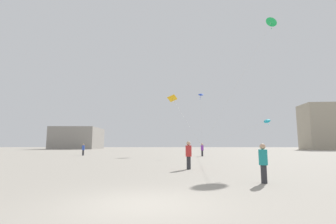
# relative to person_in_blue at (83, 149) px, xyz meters

# --- Properties ---
(ground_plane) EXTENTS (300.00, 300.00, 0.00)m
(ground_plane) POSITION_rel_person_in_blue_xyz_m (12.93, -29.11, -0.97)
(ground_plane) COLOR #9E9689
(person_in_blue) EXTENTS (0.38, 0.38, 1.76)m
(person_in_blue) POSITION_rel_person_in_blue_xyz_m (0.00, 0.00, 0.00)
(person_in_blue) COLOR #2D2D33
(person_in_blue) RESTS_ON ground_plane
(person_in_red) EXTENTS (0.39, 0.39, 1.81)m
(person_in_red) POSITION_rel_person_in_blue_xyz_m (14.70, -19.72, 0.03)
(person_in_red) COLOR #2D2D33
(person_in_red) RESTS_ON ground_plane
(person_in_teal) EXTENTS (0.36, 0.36, 1.63)m
(person_in_teal) POSITION_rel_person_in_blue_xyz_m (17.56, -25.34, -0.07)
(person_in_teal) COLOR #2D2D33
(person_in_teal) RESTS_ON ground_plane
(person_in_purple) EXTENTS (0.39, 0.39, 1.79)m
(person_in_purple) POSITION_rel_person_in_blue_xyz_m (17.46, -1.80, 0.01)
(person_in_purple) COLOR #2D2D33
(person_in_purple) RESTS_ON ground_plane
(kite_cyan_diamond) EXTENTS (10.88, 3.65, 4.29)m
(kite_cyan_diamond) POSITION_rel_person_in_blue_xyz_m (27.57, 1.15, 4.19)
(kite_cyan_diamond) COLOR #1EB2C6
(kite_amber_delta) EXTENTS (5.09, 5.50, 8.26)m
(kite_amber_delta) POSITION_rel_person_in_blue_xyz_m (13.27, 2.85, 8.05)
(kite_amber_delta) COLOR yellow
(kite_cobalt_diamond) EXTENTS (0.78, 0.90, 7.79)m
(kite_cobalt_diamond) POSITION_rel_person_in_blue_xyz_m (17.47, -1.37, 7.73)
(kite_cobalt_diamond) COLOR blue
(kite_emerald_diamond) EXTENTS (8.06, 8.61, 14.65)m
(kite_emerald_diamond) POSITION_rel_person_in_blue_xyz_m (24.73, -9.56, 14.40)
(kite_emerald_diamond) COLOR green
(building_left_hall) EXTENTS (16.85, 18.55, 8.05)m
(building_left_hall) POSITION_rel_person_in_blue_xyz_m (-24.07, 56.14, 3.06)
(building_left_hall) COLOR gray
(building_left_hall) RESTS_ON ground_plane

